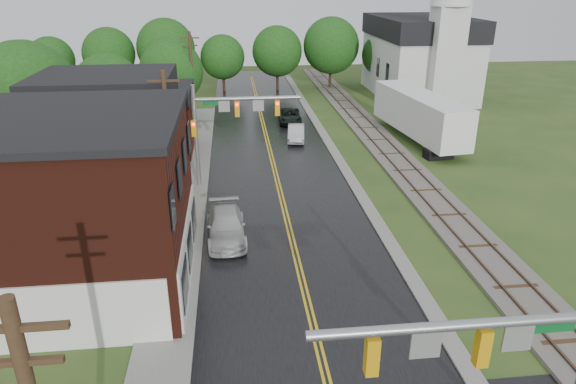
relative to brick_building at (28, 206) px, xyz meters
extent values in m
cube|color=black|center=(12.48, 15.00, -4.15)|extent=(10.00, 90.00, 0.02)
cube|color=gray|center=(17.88, 20.00, -4.15)|extent=(0.80, 70.00, 0.12)
cube|color=gray|center=(6.28, 10.00, -4.15)|extent=(2.40, 50.00, 0.12)
cube|color=#42170E|center=(-0.02, 0.00, -0.15)|extent=(14.00, 10.00, 8.00)
cube|color=silver|center=(7.03, 0.00, -2.65)|extent=(0.10, 9.50, 3.00)
cube|color=black|center=(-0.02, 0.00, 4.00)|extent=(14.30, 10.30, 0.30)
cube|color=tan|center=(1.48, 11.00, -0.95)|extent=(8.00, 7.00, 6.40)
cube|color=#3F0F0C|center=(2.48, 20.00, -1.95)|extent=(7.00, 6.00, 4.40)
cube|color=silver|center=(32.48, 40.00, -0.65)|extent=(10.00, 16.00, 7.00)
cube|color=black|center=(32.48, 40.00, 4.05)|extent=(10.40, 16.40, 2.40)
cube|color=silver|center=(32.48, 32.00, 1.35)|extent=(3.20, 3.20, 11.00)
cube|color=#59544C|center=(22.48, 20.00, -4.05)|extent=(3.20, 80.00, 0.20)
cube|color=#4C3828|center=(21.76, 20.00, -3.91)|extent=(0.10, 80.00, 0.12)
cube|color=#4C3828|center=(23.20, 20.00, -3.91)|extent=(0.10, 80.00, 0.12)
cylinder|color=gray|center=(14.48, -13.00, 2.05)|extent=(7.20, 0.26, 0.26)
cube|color=orange|center=(15.20, -13.00, 1.35)|extent=(0.32, 0.30, 1.05)
cube|color=orange|center=(12.47, -13.00, 1.35)|extent=(0.32, 0.30, 1.05)
cube|color=gray|center=(16.07, -13.00, 1.55)|extent=(0.75, 0.06, 0.75)
cube|color=gray|center=(13.76, -13.00, 1.55)|extent=(0.75, 0.06, 0.75)
cube|color=#0C5926|center=(16.79, -13.00, 1.80)|extent=(1.40, 0.04, 0.30)
cylinder|color=gray|center=(6.88, 12.00, -0.55)|extent=(0.28, 0.28, 7.20)
cylinder|color=gray|center=(10.48, 12.00, 2.05)|extent=(7.20, 0.26, 0.26)
cube|color=orange|center=(9.76, 12.00, 1.35)|extent=(0.32, 0.30, 1.05)
cube|color=orange|center=(12.50, 12.00, 1.35)|extent=(0.32, 0.30, 1.05)
cube|color=gray|center=(8.90, 12.00, 1.55)|extent=(0.75, 0.06, 0.75)
cube|color=gray|center=(11.20, 12.00, 1.55)|extent=(0.75, 0.06, 0.75)
cube|color=#0C5926|center=(8.18, 12.00, 1.80)|extent=(1.40, 0.04, 0.30)
sphere|color=#FF0C0C|center=(9.76, 11.82, 1.68)|extent=(0.20, 0.20, 0.20)
cube|color=#382616|center=(5.68, -15.00, 4.25)|extent=(1.80, 0.12, 0.12)
cube|color=#382616|center=(5.68, -15.00, 3.55)|extent=(1.40, 0.12, 0.12)
cylinder|color=#382616|center=(5.68, 7.00, 0.35)|extent=(0.28, 0.28, 9.00)
cube|color=#382616|center=(5.68, 7.00, 4.25)|extent=(1.80, 0.12, 0.12)
cube|color=#382616|center=(5.68, 7.00, 3.55)|extent=(1.40, 0.12, 0.12)
cylinder|color=#382616|center=(5.68, 29.00, 0.35)|extent=(0.28, 0.28, 9.00)
cube|color=#382616|center=(5.68, 29.00, 4.25)|extent=(1.80, 0.12, 0.12)
cube|color=#382616|center=(5.68, 29.00, 3.55)|extent=(1.40, 0.12, 0.12)
cylinder|color=black|center=(-5.52, 17.00, -2.44)|extent=(0.36, 0.36, 3.42)
sphere|color=#164112|center=(-5.52, 17.00, 1.74)|extent=(7.60, 7.60, 7.60)
sphere|color=#164112|center=(-4.92, 16.60, 1.07)|extent=(5.32, 5.32, 5.32)
cylinder|color=black|center=(-1.52, 25.00, -2.80)|extent=(0.36, 0.36, 2.70)
sphere|color=#164112|center=(-1.52, 25.00, 0.50)|extent=(6.00, 6.00, 6.00)
sphere|color=#164112|center=(-0.92, 24.60, -0.03)|extent=(4.20, 4.20, 4.20)
cylinder|color=black|center=(3.48, 31.00, -2.71)|extent=(0.36, 0.36, 2.88)
sphere|color=#164112|center=(3.48, 31.00, 0.81)|extent=(6.40, 6.40, 6.40)
sphere|color=#164112|center=(4.08, 30.60, 0.25)|extent=(4.48, 4.48, 4.48)
imported|color=black|center=(15.24, 28.48, -3.49)|extent=(2.45, 4.89, 1.33)
imported|color=#B5B4B9|center=(15.10, 22.20, -3.47)|extent=(1.99, 4.32, 1.37)
imported|color=silver|center=(8.81, 3.82, -3.40)|extent=(2.34, 5.28, 1.51)
cube|color=black|center=(26.07, 15.95, -3.75)|extent=(2.35, 1.46, 0.80)
cylinder|color=gray|center=(26.07, 24.50, -3.75)|extent=(0.16, 0.16, 0.80)
cube|color=white|center=(26.07, 21.08, -1.64)|extent=(4.57, 13.94, 3.42)
camera|label=1|loc=(9.44, -22.39, 9.60)|focal=32.00mm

